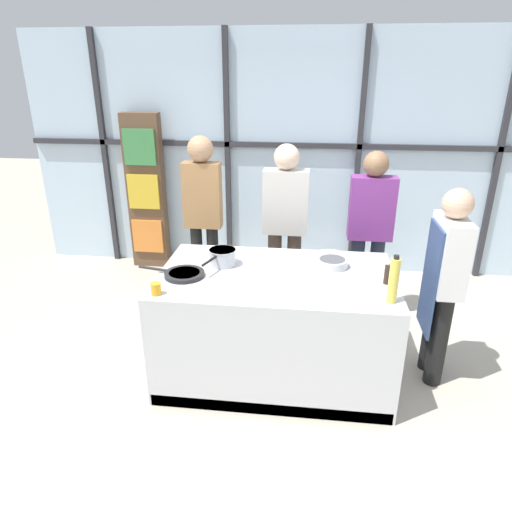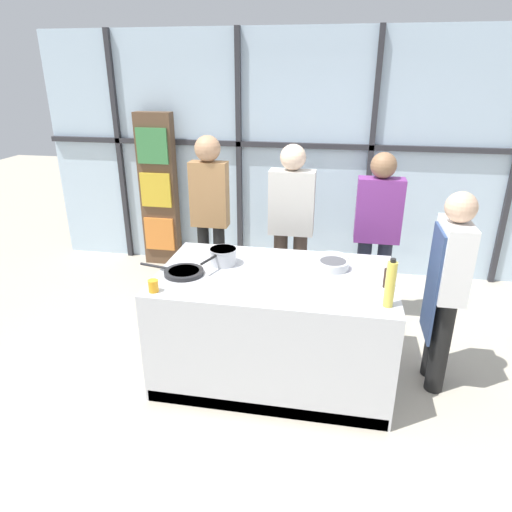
% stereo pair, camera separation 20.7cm
% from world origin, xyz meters
% --- Properties ---
extents(ground_plane, '(18.00, 18.00, 0.00)m').
position_xyz_m(ground_plane, '(0.00, 0.00, 0.00)').
color(ground_plane, '#BCB29E').
extents(back_window_wall, '(6.40, 0.10, 2.80)m').
position_xyz_m(back_window_wall, '(0.00, 2.26, 1.40)').
color(back_window_wall, silver).
rests_on(back_window_wall, ground_plane).
extents(bookshelf, '(0.45, 0.19, 1.90)m').
position_xyz_m(bookshelf, '(-1.77, 2.07, 0.95)').
color(bookshelf, brown).
rests_on(bookshelf, ground_plane).
extents(demo_island, '(1.82, 1.09, 0.90)m').
position_xyz_m(demo_island, '(-0.00, -0.00, 0.45)').
color(demo_island, silver).
rests_on(demo_island, ground_plane).
extents(chef, '(0.23, 0.44, 1.58)m').
position_xyz_m(chef, '(1.27, 0.10, 0.89)').
color(chef, black).
rests_on(chef, ground_plane).
extents(spectator_far_left, '(0.37, 0.25, 1.79)m').
position_xyz_m(spectator_far_left, '(-0.82, 1.07, 1.06)').
color(spectator_far_left, black).
rests_on(spectator_far_left, ground_plane).
extents(spectator_center_left, '(0.43, 0.24, 1.73)m').
position_xyz_m(spectator_center_left, '(0.00, 1.07, 0.99)').
color(spectator_center_left, '#47382D').
rests_on(spectator_center_left, ground_plane).
extents(spectator_center_right, '(0.42, 0.23, 1.68)m').
position_xyz_m(spectator_center_right, '(0.82, 1.07, 0.96)').
color(spectator_center_right, '#232838').
rests_on(spectator_center_right, ground_plane).
extents(frying_pan, '(0.54, 0.30, 0.03)m').
position_xyz_m(frying_pan, '(-0.70, -0.12, 0.91)').
color(frying_pan, '#232326').
rests_on(frying_pan, demo_island).
extents(saucepan, '(0.22, 0.39, 0.13)m').
position_xyz_m(saucepan, '(-0.44, 0.12, 0.97)').
color(saucepan, silver).
rests_on(saucepan, demo_island).
extents(white_plate, '(0.26, 0.26, 0.01)m').
position_xyz_m(white_plate, '(0.43, 0.41, 0.90)').
color(white_plate, white).
rests_on(white_plate, demo_island).
extents(mixing_bowl, '(0.25, 0.25, 0.06)m').
position_xyz_m(mixing_bowl, '(0.43, 0.19, 0.93)').
color(mixing_bowl, silver).
rests_on(mixing_bowl, demo_island).
extents(oil_bottle, '(0.07, 0.07, 0.34)m').
position_xyz_m(oil_bottle, '(0.81, -0.36, 1.06)').
color(oil_bottle, '#E0CC4C').
rests_on(oil_bottle, demo_island).
extents(pepper_grinder, '(0.05, 0.05, 0.17)m').
position_xyz_m(pepper_grinder, '(0.82, -0.07, 0.97)').
color(pepper_grinder, '#332319').
rests_on(pepper_grinder, demo_island).
extents(juice_glass_near, '(0.07, 0.07, 0.09)m').
position_xyz_m(juice_glass_near, '(-0.81, -0.45, 0.94)').
color(juice_glass_near, orange).
rests_on(juice_glass_near, demo_island).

